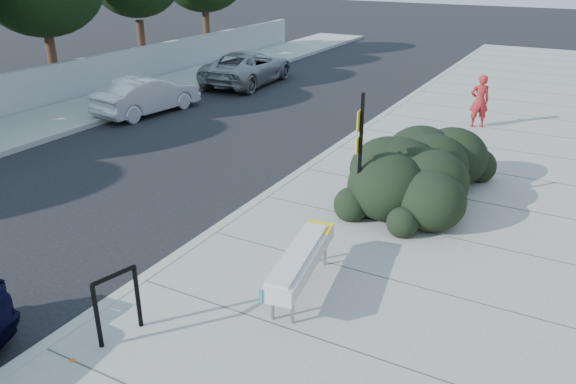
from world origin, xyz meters
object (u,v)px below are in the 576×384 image
(wagon_silver, at_px, (147,95))
(suv_silver, at_px, (248,67))
(sign_post, at_px, (360,150))
(bench, at_px, (301,260))
(bike_rack, at_px, (117,299))
(pedestrian, at_px, (479,101))

(wagon_silver, relative_size, suv_silver, 0.78)
(sign_post, distance_m, wagon_silver, 10.90)
(wagon_silver, distance_m, suv_silver, 5.81)
(wagon_silver, bearing_deg, bench, 149.65)
(bike_rack, bearing_deg, suv_silver, 130.62)
(pedestrian, bearing_deg, suv_silver, -40.68)
(bench, xyz_separation_m, suv_silver, (-9.53, 13.43, -0.01))
(wagon_silver, bearing_deg, pedestrian, -155.61)
(sign_post, bearing_deg, suv_silver, 125.39)
(suv_silver, bearing_deg, bike_rack, 112.56)
(bike_rack, relative_size, pedestrian, 0.63)
(bench, height_order, bike_rack, bike_rack)
(pedestrian, bearing_deg, bench, 60.28)
(bench, height_order, suv_silver, suv_silver)
(wagon_silver, relative_size, pedestrian, 2.38)
(bench, distance_m, sign_post, 3.07)
(bike_rack, bearing_deg, sign_post, 88.32)
(bench, xyz_separation_m, pedestrian, (0.56, 10.94, 0.26))
(bike_rack, distance_m, wagon_silver, 12.94)
(sign_post, height_order, suv_silver, sign_post)
(sign_post, distance_m, suv_silver, 14.07)
(bike_rack, distance_m, suv_silver, 17.56)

